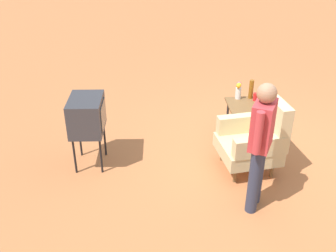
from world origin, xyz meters
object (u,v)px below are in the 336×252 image
(flower_vase, at_px, (238,90))
(armchair, at_px, (256,137))
(side_table, at_px, (246,109))
(tv_on_stand, at_px, (87,115))
(soda_can_red, at_px, (255,97))
(person_standing, at_px, (261,141))
(bottle_tall_amber, at_px, (251,89))

(flower_vase, bearing_deg, armchair, 2.45)
(side_table, height_order, tv_on_stand, tv_on_stand)
(side_table, xyz_separation_m, tv_on_stand, (0.54, -2.33, 0.26))
(soda_can_red, bearing_deg, armchair, -12.85)
(tv_on_stand, xyz_separation_m, flower_vase, (-0.75, 2.25, -0.02))
(person_standing, distance_m, flower_vase, 1.82)
(tv_on_stand, height_order, flower_vase, tv_on_stand)
(bottle_tall_amber, height_order, flower_vase, bottle_tall_amber)
(side_table, xyz_separation_m, soda_can_red, (-0.13, 0.16, 0.15))
(tv_on_stand, relative_size, person_standing, 0.63)
(side_table, height_order, flower_vase, flower_vase)
(soda_can_red, xyz_separation_m, flower_vase, (-0.09, -0.25, 0.09))
(side_table, height_order, soda_can_red, soda_can_red)
(person_standing, xyz_separation_m, flower_vase, (-1.81, 0.16, -0.18))
(tv_on_stand, height_order, person_standing, person_standing)
(tv_on_stand, relative_size, flower_vase, 3.89)
(soda_can_red, relative_size, flower_vase, 0.46)
(armchair, xyz_separation_m, bottle_tall_amber, (-1.00, 0.16, 0.27))
(tv_on_stand, bearing_deg, side_table, 102.93)
(side_table, relative_size, person_standing, 0.37)
(tv_on_stand, relative_size, bottle_tall_amber, 3.43)
(bottle_tall_amber, bearing_deg, side_table, -27.83)
(person_standing, xyz_separation_m, bottle_tall_amber, (-1.81, 0.36, -0.17))
(bottle_tall_amber, bearing_deg, armchair, -8.95)
(armchair, relative_size, side_table, 1.73)
(armchair, bearing_deg, tv_on_stand, -96.13)
(bottle_tall_amber, bearing_deg, person_standing, -11.29)
(armchair, relative_size, bottle_tall_amber, 3.53)
(tv_on_stand, bearing_deg, person_standing, 63.09)
(bottle_tall_amber, distance_m, flower_vase, 0.20)
(flower_vase, bearing_deg, bottle_tall_amber, 90.98)
(tv_on_stand, distance_m, bottle_tall_amber, 2.56)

